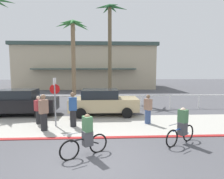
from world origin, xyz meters
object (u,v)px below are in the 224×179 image
Objects in this scene: pedestrian_0 at (148,110)px; pedestrian_1 at (39,111)px; car_black_1 at (21,102)px; cyclist_black_0 at (86,136)px; stop_sign_bike_lane at (55,95)px; palm_tree_2 at (73,41)px; palm_tree_3 at (110,33)px; pedestrian_3 at (73,111)px; cyclist_blue_1 at (182,127)px; car_tan_2 at (103,102)px; pedestrian_2 at (44,114)px.

pedestrian_0 reaches higher than pedestrian_1.
car_black_1 is 2.82× the size of pedestrian_1.
pedestrian_0 reaches higher than cyclist_black_0.
stop_sign_bike_lane reaches higher than cyclist_black_0.
palm_tree_2 is at bearing 90.33° from stop_sign_bike_lane.
pedestrian_0 is (1.70, -9.14, -5.71)m from palm_tree_3.
pedestrian_0 is 0.89× the size of pedestrian_3.
stop_sign_bike_lane is 1.64× the size of pedestrian_1.
palm_tree_3 is (3.25, 9.39, 4.78)m from stop_sign_bike_lane.
car_tan_2 is at bearing 122.13° from cyclist_blue_1.
car_tan_2 is 6.02m from cyclist_black_0.
car_tan_2 is at bearing -96.23° from palm_tree_3.
pedestrian_0 is at bearing 5.04° from pedestrian_3.
cyclist_blue_1 is (5.66, -2.63, -0.98)m from stop_sign_bike_lane.
car_black_1 is 4.09m from pedestrian_2.
palm_tree_2 is 8.30m from pedestrian_1.
pedestrian_2 is at bearing -169.94° from pedestrian_0.
pedestrian_3 is at bearing -82.52° from palm_tree_2.
palm_tree_3 is at bearing 101.34° from cyclist_blue_1.
pedestrian_2 is at bearing -62.78° from pedestrian_1.
pedestrian_1 is at bearing 161.70° from pedestrian_3.
cyclist_black_0 is (-1.36, -12.96, -5.77)m from palm_tree_3.
car_black_1 is (-6.06, -6.79, -5.59)m from palm_tree_3.
palm_tree_3 reaches higher than stop_sign_bike_lane.
palm_tree_2 reaches higher than pedestrian_0.
cyclist_blue_1 is (5.71, -9.92, -4.75)m from palm_tree_2.
palm_tree_3 is (3.29, 2.10, 1.01)m from palm_tree_2.
pedestrian_2 is (-3.65, -10.09, -5.62)m from palm_tree_3.
pedestrian_2 is at bearing -132.85° from car_tan_2.
car_black_1 is at bearing 127.27° from cyclist_black_0.
cyclist_black_0 is 0.88× the size of pedestrian_3.
stop_sign_bike_lane is 1.61× the size of cyclist_black_0.
palm_tree_2 reaches higher than cyclist_black_0.
cyclist_black_0 is (4.70, -6.18, -0.18)m from car_black_1.
car_black_1 reaches higher than pedestrian_1.
stop_sign_bike_lane reaches higher than car_black_1.
stop_sign_bike_lane reaches higher than pedestrian_3.
pedestrian_1 is at bearing -98.42° from palm_tree_2.
pedestrian_1 is (-6.70, 3.18, 0.02)m from cyclist_blue_1.
car_black_1 is at bearing 126.10° from pedestrian_2.
pedestrian_3 reaches higher than car_tan_2.
car_black_1 reaches higher than cyclist_blue_1.
car_tan_2 is 2.84× the size of cyclist_blue_1.
stop_sign_bike_lane is at bearing 173.82° from pedestrian_3.
pedestrian_0 is 5.43m from pedestrian_2.
pedestrian_2 is at bearing 128.57° from cyclist_black_0.
stop_sign_bike_lane is 0.58× the size of car_black_1.
pedestrian_2 is (-0.36, -7.99, -4.61)m from palm_tree_2.
pedestrian_3 is at bearing 24.11° from pedestrian_2.
car_black_1 is 5.30m from car_tan_2.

